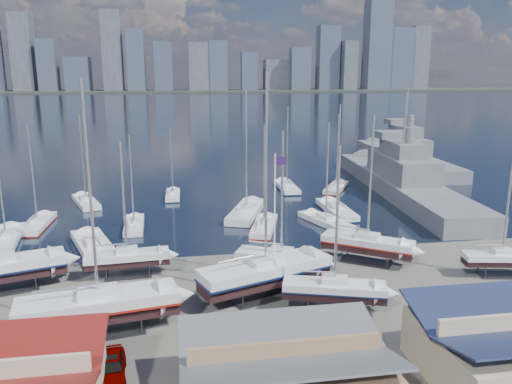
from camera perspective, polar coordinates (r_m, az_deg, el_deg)
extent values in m
plane|color=#605E59|center=(46.61, -1.01, -11.33)|extent=(1400.00, 1400.00, 0.00)
cube|color=#172135|center=(352.55, -8.50, 9.89)|extent=(1400.00, 600.00, 0.40)
cube|color=#2D332D|center=(612.26, -8.98, 11.34)|extent=(1400.00, 80.00, 2.20)
cube|color=#595E66|center=(633.12, -25.06, 14.25)|extent=(22.49, 24.47, 83.83)
cube|color=#3D4756|center=(619.44, -22.68, 13.22)|extent=(19.55, 21.83, 55.97)
cube|color=#475166|center=(619.52, -19.63, 12.59)|extent=(26.03, 30.49, 37.14)
cube|color=#595E66|center=(602.99, -16.12, 15.24)|extent=(21.60, 16.58, 87.63)
cube|color=#3D4756|center=(601.84, -13.55, 14.43)|extent=(19.42, 28.42, 67.60)
cube|color=#475166|center=(603.69, -10.53, 13.93)|extent=(20.24, 23.80, 54.09)
cube|color=#595E66|center=(601.21, -6.53, 14.06)|extent=(24.62, 19.72, 54.00)
cube|color=#3D4756|center=(601.02, -4.38, 14.20)|extent=(20.75, 17.93, 55.97)
cube|color=#475166|center=(603.62, -0.81, 13.62)|extent=(18.36, 16.25, 43.03)
cube|color=#595E66|center=(628.57, 2.28, 13.26)|extent=(28.49, 22.03, 35.69)
cube|color=#3D4756|center=(616.97, 5.01, 13.84)|extent=(23.34, 17.87, 49.11)
cube|color=#475166|center=(642.24, 8.22, 14.93)|extent=(25.35, 19.79, 75.95)
cube|color=#595E66|center=(643.22, 10.42, 14.03)|extent=(17.00, 27.45, 57.67)
cube|color=#3D4756|center=(657.34, 13.68, 15.97)|extent=(29.28, 24.05, 106.04)
cube|color=#475166|center=(678.16, 15.86, 14.41)|extent=(30.82, 28.37, 74.41)
cube|color=#595E66|center=(692.86, 18.11, 14.36)|extent=(21.74, 17.03, 77.48)
cube|color=#8C6B4C|center=(32.09, 3.45, -20.63)|extent=(12.00, 8.00, 3.00)
cube|color=slate|center=(31.00, 3.50, -17.50)|extent=(12.60, 8.40, 1.27)
cube|color=#2D2D33|center=(52.22, -27.02, -9.98)|extent=(6.79, 4.61, 0.16)
cube|color=black|center=(51.66, -27.20, -8.37)|extent=(11.59, 6.01, 0.90)
cube|color=#2D2D33|center=(41.72, -17.32, -14.96)|extent=(6.96, 4.05, 0.16)
cube|color=black|center=(41.01, -17.47, -12.98)|extent=(12.21, 4.78, 0.95)
cube|color=silver|center=(40.61, -17.57, -11.78)|extent=(12.29, 5.27, 0.95)
cube|color=maroon|center=(40.79, -17.52, -12.33)|extent=(12.42, 5.32, 0.19)
cube|color=silver|center=(40.31, -17.64, -10.84)|extent=(3.27, 2.47, 0.50)
cylinder|color=#B2B2B7|center=(37.90, -18.45, 0.00)|extent=(0.22, 0.22, 16.07)
cube|color=#2D2D33|center=(51.48, -14.38, -9.22)|extent=(4.58, 2.36, 0.16)
cube|color=black|center=(50.96, -14.47, -7.72)|extent=(8.19, 2.53, 0.65)
cube|color=silver|center=(50.73, -14.51, -7.04)|extent=(8.22, 2.87, 0.65)
cube|color=silver|center=(50.54, -14.55, -6.43)|extent=(2.11, 1.50, 0.50)
cylinder|color=#B2B2B7|center=(49.08, -14.90, -0.70)|extent=(0.22, 0.22, 10.89)
cube|color=#2D2D33|center=(45.87, 1.10, -11.65)|extent=(7.37, 5.22, 0.16)
cube|color=black|center=(45.22, 1.11, -9.80)|extent=(12.47, 6.97, 0.98)
cube|color=silver|center=(44.84, 1.11, -8.65)|extent=(12.65, 7.45, 0.98)
cube|color=#0C193D|center=(45.01, 1.11, -9.18)|extent=(12.78, 7.52, 0.20)
cube|color=silver|center=(44.57, 1.12, -7.76)|extent=(3.58, 2.99, 0.50)
cylinder|color=#B2B2B7|center=(42.37, 1.17, 2.39)|extent=(0.22, 0.22, 16.50)
cube|color=#2D2D33|center=(49.52, 2.88, -9.72)|extent=(5.28, 4.13, 0.16)
cube|color=black|center=(48.97, 2.90, -8.13)|extent=(8.74, 5.79, 0.70)
cube|color=silver|center=(48.72, 2.91, -7.37)|extent=(8.91, 6.11, 0.70)
cube|color=silver|center=(48.51, 2.92, -6.71)|extent=(2.61, 2.29, 0.50)
cylinder|color=#B2B2B7|center=(46.89, 3.00, -0.20)|extent=(0.22, 0.22, 11.80)
cube|color=#2D2D33|center=(43.62, 8.84, -13.19)|extent=(5.10, 3.45, 0.16)
cube|color=black|center=(42.99, 8.91, -11.44)|extent=(8.71, 4.48, 0.68)
cube|color=silver|center=(42.71, 8.94, -10.62)|extent=(8.82, 4.82, 0.68)
cube|color=#0C193D|center=(42.84, 8.93, -11.00)|extent=(8.90, 4.87, 0.14)
cube|color=silver|center=(42.48, 8.97, -9.89)|extent=(2.45, 2.00, 0.50)
cylinder|color=#B2B2B7|center=(40.66, 9.25, -2.76)|extent=(0.22, 0.22, 11.47)
cube|color=#2D2D33|center=(54.73, 12.49, -7.74)|extent=(5.62, 4.95, 0.16)
cube|color=black|center=(54.22, 12.57, -6.26)|extent=(9.00, 7.31, 0.76)
cube|color=silver|center=(53.98, 12.61, -5.51)|extent=(9.23, 7.63, 0.76)
cube|color=maroon|center=(54.09, 12.59, -5.86)|extent=(9.33, 7.71, 0.15)
cube|color=silver|center=(53.78, 12.65, -4.87)|extent=(2.85, 2.66, 0.50)
cylinder|color=#B2B2B7|center=(52.24, 12.98, 1.53)|extent=(0.22, 0.22, 12.76)
cube|color=#2D2D33|center=(55.47, 26.07, -8.54)|extent=(4.27, 2.51, 0.16)
cube|color=black|center=(54.99, 26.22, -7.17)|extent=(7.48, 2.99, 0.58)
cube|color=silver|center=(54.80, 26.28, -6.60)|extent=(7.53, 3.29, 0.58)
cube|color=silver|center=(54.64, 26.34, -6.06)|extent=(2.01, 1.53, 0.50)
cylinder|color=#B2B2B7|center=(53.39, 26.85, -1.31)|extent=(0.22, 0.22, 9.84)
cube|color=black|center=(66.45, -26.58, -5.43)|extent=(3.86, 10.50, 0.82)
cube|color=silver|center=(66.21, -26.65, -4.75)|extent=(4.29, 10.57, 0.82)
cube|color=#0C193D|center=(66.32, -26.62, -5.06)|extent=(4.33, 10.67, 0.16)
cube|color=silver|center=(66.02, -26.71, -4.21)|extent=(2.07, 2.78, 0.50)
cube|color=black|center=(71.23, -23.64, -3.91)|extent=(2.54, 9.35, 0.74)
cube|color=silver|center=(71.03, -23.70, -3.34)|extent=(2.93, 9.36, 0.74)
cube|color=maroon|center=(71.13, -23.67, -3.60)|extent=(2.96, 9.45, 0.15)
cube|color=silver|center=(70.87, -23.74, -2.86)|extent=(1.64, 2.37, 0.50)
cylinder|color=#B2B2B7|center=(69.57, -24.20, 1.91)|extent=(0.22, 0.22, 12.52)
cube|color=black|center=(80.74, -18.82, -1.57)|extent=(5.34, 9.69, 0.76)
cube|color=silver|center=(80.56, -18.86, -1.05)|extent=(5.71, 9.83, 0.76)
cube|color=silver|center=(80.42, -18.89, -0.62)|extent=(2.30, 2.77, 0.50)
cylinder|color=#B2B2B7|center=(79.25, -19.22, 3.71)|extent=(0.22, 0.22, 12.81)
cube|color=black|center=(59.34, -17.91, -6.83)|extent=(6.57, 12.07, 0.94)
cube|color=silver|center=(59.04, -17.98, -5.97)|extent=(7.04, 12.24, 0.94)
cube|color=#0C193D|center=(59.18, -17.95, -6.37)|extent=(7.11, 12.36, 0.19)
cube|color=silver|center=(58.81, -18.03, -5.31)|extent=(2.85, 3.44, 0.50)
cylinder|color=#B2B2B7|center=(56.92, -18.58, 2.09)|extent=(0.22, 0.22, 15.94)
cube|color=black|center=(66.78, -13.73, -4.23)|extent=(2.27, 8.46, 0.67)
cube|color=silver|center=(66.58, -13.76, -3.68)|extent=(2.62, 8.47, 0.67)
cube|color=silver|center=(66.42, -13.79, -3.19)|extent=(1.48, 2.15, 0.50)
cylinder|color=#B2B2B7|center=(65.13, -14.05, 1.39)|extent=(0.22, 0.22, 11.35)
cube|color=black|center=(82.02, -9.47, -0.77)|extent=(2.04, 7.87, 0.63)
cube|color=silver|center=(81.87, -9.49, -0.35)|extent=(2.37, 7.88, 0.63)
cube|color=#0C193D|center=(81.94, -9.48, -0.54)|extent=(2.39, 7.96, 0.13)
cube|color=silver|center=(81.74, -9.50, 0.04)|extent=(1.36, 1.99, 0.50)
cylinder|color=#B2B2B7|center=(80.76, -9.64, 3.52)|extent=(0.22, 0.22, 10.57)
cube|color=black|center=(64.35, 0.93, -4.53)|extent=(4.82, 9.55, 0.74)
cube|color=silver|center=(64.13, 0.93, -3.90)|extent=(5.20, 9.66, 0.74)
cube|color=maroon|center=(64.23, 0.93, -4.19)|extent=(5.25, 9.76, 0.15)
cube|color=silver|center=(63.95, 0.94, -3.37)|extent=(2.17, 2.68, 0.50)
cylinder|color=#B2B2B7|center=(62.49, 0.96, 1.94)|extent=(0.22, 0.22, 12.56)
cube|color=black|center=(70.63, -1.09, -2.98)|extent=(6.94, 12.27, 0.96)
cube|color=silver|center=(70.37, -1.09, -2.23)|extent=(7.42, 12.45, 0.96)
cube|color=silver|center=(70.18, -1.10, -1.66)|extent=(2.96, 3.53, 0.50)
cylinder|color=#B2B2B7|center=(68.59, -1.13, 4.71)|extent=(0.22, 0.22, 16.25)
cube|color=black|center=(86.67, 3.52, 0.09)|extent=(2.49, 9.96, 0.79)
cube|color=silver|center=(86.49, 3.53, 0.61)|extent=(2.90, 9.96, 0.79)
cube|color=#0C193D|center=(86.57, 3.53, 0.37)|extent=(2.93, 10.06, 0.16)
cube|color=silver|center=(86.36, 3.54, 1.02)|extent=(1.70, 2.50, 0.50)
cylinder|color=#B2B2B7|center=(85.23, 3.60, 5.27)|extent=(0.22, 0.22, 13.40)
cube|color=black|center=(67.12, 7.94, -3.91)|extent=(5.23, 9.60, 0.75)
cube|color=silver|center=(66.91, 7.96, -3.29)|extent=(5.60, 9.73, 0.75)
cube|color=silver|center=(66.73, 7.98, -2.78)|extent=(2.27, 2.74, 0.50)
cylinder|color=#B2B2B7|center=(65.33, 8.15, 2.36)|extent=(0.22, 0.22, 12.68)
cube|color=black|center=(72.68, 9.15, -2.65)|extent=(2.66, 10.79, 0.86)
cube|color=silver|center=(72.45, 9.17, -2.00)|extent=(3.11, 10.79, 0.86)
cube|color=#0C193D|center=(72.56, 9.16, -2.30)|extent=(3.14, 10.90, 0.17)
cube|color=silver|center=(72.28, 9.19, -1.48)|extent=(1.83, 2.71, 0.50)
cylinder|color=#B2B2B7|center=(70.85, 9.40, 4.02)|extent=(0.22, 0.22, 14.54)
cube|color=black|center=(87.17, 9.12, 0.04)|extent=(6.50, 8.92, 0.73)
cube|color=silver|center=(87.00, 9.14, 0.51)|extent=(6.83, 9.12, 0.73)
cube|color=maroon|center=(87.08, 9.13, 0.29)|extent=(6.90, 9.21, 0.15)
cube|color=silver|center=(86.87, 9.15, 0.90)|extent=(2.47, 2.73, 0.50)
cylinder|color=#B2B2B7|center=(85.83, 9.29, 4.74)|extent=(0.22, 0.22, 12.27)
cube|color=slate|center=(87.54, 16.15, 0.24)|extent=(12.09, 50.36, 4.49)
cube|color=slate|center=(86.76, 16.32, 2.84)|extent=(7.81, 17.92, 3.60)
cube|color=slate|center=(86.30, 16.45, 4.80)|extent=(5.60, 10.34, 2.40)
cube|color=slate|center=(90.72, 15.40, 6.33)|extent=(5.98, 5.43, 1.20)
cylinder|color=#B2B2B7|center=(85.74, 16.68, 8.23)|extent=(0.30, 0.30, 8.00)
cube|color=slate|center=(116.49, 16.49, 3.32)|extent=(9.67, 45.72, 4.09)
cube|color=slate|center=(115.92, 16.62, 5.19)|extent=(6.65, 16.18, 3.60)
cube|color=slate|center=(115.57, 16.71, 6.66)|extent=(4.84, 9.30, 2.40)
cube|color=slate|center=(119.58, 15.93, 7.74)|extent=(5.32, 4.80, 1.20)
cylinder|color=#B2B2B7|center=(115.15, 16.89, 9.23)|extent=(0.30, 0.30, 8.00)
imported|color=gray|center=(35.70, -16.23, -18.69)|extent=(2.31, 4.85, 1.60)
imported|color=gray|center=(38.29, -3.05, -15.78)|extent=(5.12, 2.40, 1.62)
imported|color=gray|center=(35.35, -4.37, -18.67)|extent=(4.10, 5.61, 1.42)
imported|color=gray|center=(37.56, 8.49, -16.62)|extent=(2.83, 5.51, 1.53)
cylinder|color=white|center=(44.89, 2.14, -3.63)|extent=(0.12, 0.12, 12.71)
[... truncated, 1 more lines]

